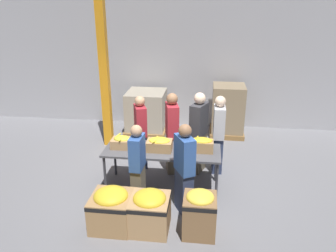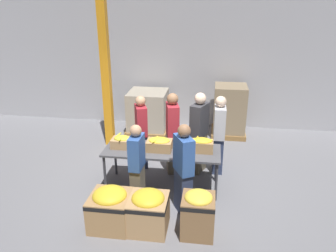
% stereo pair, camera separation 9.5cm
% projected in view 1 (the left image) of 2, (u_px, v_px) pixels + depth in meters
% --- Properties ---
extents(ground_plane, '(30.00, 30.00, 0.00)m').
position_uv_depth(ground_plane, '(162.00, 186.00, 6.57)').
color(ground_plane, slate).
extents(wall_back, '(16.00, 0.08, 4.00)m').
position_uv_depth(wall_back, '(180.00, 57.00, 9.18)').
color(wall_back, '#A8A8AD').
rests_on(wall_back, ground_plane).
extents(sorting_table, '(2.23, 0.82, 0.81)m').
position_uv_depth(sorting_table, '(162.00, 152.00, 6.30)').
color(sorting_table, '#4C4C51').
rests_on(sorting_table, ground_plane).
extents(banana_box_0, '(0.40, 0.38, 0.25)m').
position_uv_depth(banana_box_0, '(122.00, 142.00, 6.33)').
color(banana_box_0, tan).
rests_on(banana_box_0, sorting_table).
extents(banana_box_1, '(0.48, 0.36, 0.26)m').
position_uv_depth(banana_box_1, '(159.00, 144.00, 6.21)').
color(banana_box_1, '#A37A4C').
rests_on(banana_box_1, sorting_table).
extents(banana_box_2, '(0.43, 0.29, 0.27)m').
position_uv_depth(banana_box_2, '(202.00, 144.00, 6.17)').
color(banana_box_2, '#A37A4C').
rests_on(banana_box_2, sorting_table).
extents(volunteer_0, '(0.34, 0.51, 1.75)m').
position_uv_depth(volunteer_0, '(172.00, 134.00, 6.86)').
color(volunteer_0, '#6B604C').
rests_on(volunteer_0, ground_plane).
extents(volunteer_1, '(0.40, 0.49, 1.63)m').
position_uv_depth(volunteer_1, '(184.00, 170.00, 5.54)').
color(volunteer_1, '#2D3856').
rests_on(volunteer_1, ground_plane).
extents(volunteer_2, '(0.36, 0.48, 1.62)m').
position_uv_depth(volunteer_2, '(141.00, 132.00, 7.09)').
color(volunteer_2, '#2D3856').
rests_on(volunteer_2, ground_plane).
extents(volunteer_3, '(0.23, 0.42, 1.53)m').
position_uv_depth(volunteer_3, '(138.00, 166.00, 5.76)').
color(volunteer_3, '#6B604C').
rests_on(volunteer_3, ground_plane).
extents(volunteer_4, '(0.40, 0.53, 1.76)m').
position_uv_depth(volunteer_4, '(199.00, 133.00, 6.87)').
color(volunteer_4, '#6B604C').
rests_on(volunteer_4, ground_plane).
extents(volunteer_5, '(0.23, 0.46, 1.69)m').
position_uv_depth(volunteer_5, '(218.00, 135.00, 6.88)').
color(volunteer_5, '#2D3856').
rests_on(volunteer_5, ground_plane).
extents(donation_bin_0, '(0.65, 0.65, 0.69)m').
position_uv_depth(donation_bin_0, '(112.00, 207.00, 5.29)').
color(donation_bin_0, '#A37A4C').
rests_on(donation_bin_0, ground_plane).
extents(donation_bin_1, '(0.62, 0.62, 0.69)m').
position_uv_depth(donation_bin_1, '(150.00, 210.00, 5.22)').
color(donation_bin_1, tan).
rests_on(donation_bin_1, ground_plane).
extents(donation_bin_2, '(0.52, 0.52, 0.76)m').
position_uv_depth(donation_bin_2, '(200.00, 212.00, 5.11)').
color(donation_bin_2, olive).
rests_on(donation_bin_2, ground_plane).
extents(support_pillar, '(0.20, 0.20, 4.00)m').
position_uv_depth(support_pillar, '(104.00, 67.00, 7.78)').
color(support_pillar, orange).
rests_on(support_pillar, ground_plane).
extents(pallet_stack_0, '(0.91, 0.91, 1.39)m').
position_uv_depth(pallet_stack_0, '(228.00, 111.00, 8.87)').
color(pallet_stack_0, olive).
rests_on(pallet_stack_0, ground_plane).
extents(pallet_stack_1, '(1.12, 1.12, 1.16)m').
position_uv_depth(pallet_stack_1, '(146.00, 112.00, 9.10)').
color(pallet_stack_1, olive).
rests_on(pallet_stack_1, ground_plane).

